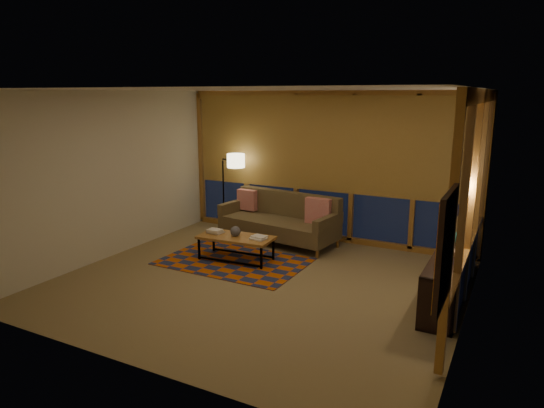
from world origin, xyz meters
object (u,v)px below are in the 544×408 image
at_px(floor_lamp, 223,191).
at_px(bookshelf, 452,271).
at_px(coffee_table, 236,248).
at_px(sofa, 278,219).

relative_size(floor_lamp, bookshelf, 0.60).
relative_size(coffee_table, floor_lamp, 0.78).
relative_size(coffee_table, bookshelf, 0.47).
bearing_deg(bookshelf, coffee_table, -176.72).
height_order(floor_lamp, bookshelf, floor_lamp).
bearing_deg(coffee_table, bookshelf, -0.70).
bearing_deg(floor_lamp, sofa, 0.09).
bearing_deg(floor_lamp, coffee_table, -38.63).
distance_m(floor_lamp, bookshelf, 4.67).
xyz_separation_m(sofa, coffee_table, (-0.17, -1.17, -0.24)).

